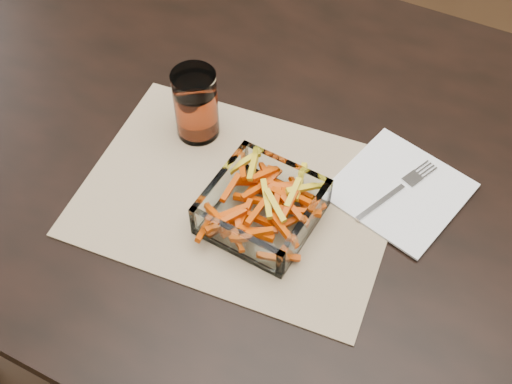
# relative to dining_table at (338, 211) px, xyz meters

# --- Properties ---
(dining_table) EXTENTS (1.60, 0.90, 0.75)m
(dining_table) POSITION_rel_dining_table_xyz_m (0.00, 0.00, 0.00)
(dining_table) COLOR black
(dining_table) RESTS_ON ground
(placemat) EXTENTS (0.48, 0.37, 0.00)m
(placemat) POSITION_rel_dining_table_xyz_m (-0.13, -0.10, 0.09)
(placemat) COLOR tan
(placemat) RESTS_ON dining_table
(glass_bowl) EXTENTS (0.15, 0.15, 0.06)m
(glass_bowl) POSITION_rel_dining_table_xyz_m (-0.08, -0.12, 0.11)
(glass_bowl) COLOR white
(glass_bowl) RESTS_ON placemat
(tumbler) EXTENTS (0.07, 0.07, 0.12)m
(tumbler) POSITION_rel_dining_table_xyz_m (-0.24, -0.02, 0.15)
(tumbler) COLOR white
(tumbler) RESTS_ON placemat
(napkin) EXTENTS (0.21, 0.21, 0.00)m
(napkin) POSITION_rel_dining_table_xyz_m (0.08, 0.01, 0.09)
(napkin) COLOR white
(napkin) RESTS_ON placemat
(fork) EXTENTS (0.08, 0.15, 0.00)m
(fork) POSITION_rel_dining_table_xyz_m (0.08, 0.01, 0.10)
(fork) COLOR silver
(fork) RESTS_ON napkin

